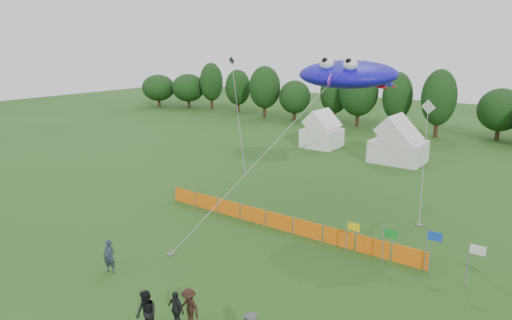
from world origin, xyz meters
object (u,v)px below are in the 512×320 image
Objects in this scene: spectator_a at (110,256)px; spectator_d at (176,309)px; barrier_fence at (279,222)px; spectator_c at (189,307)px; spectator_b at (146,314)px; tent_right at (398,144)px; stingray_kite at (351,74)px; tent_left at (322,132)px.

spectator_d is (5.91, -1.24, -0.08)m from spectator_a.
spectator_c is at bearing -76.40° from barrier_fence.
spectator_b reaches higher than spectator_c.
spectator_a is at bearing 173.19° from spectator_d.
tent_right is 2.57× the size of spectator_b.
stingray_kite is at bearing -83.89° from tent_right.
barrier_fence is 10.59m from spectator_c.
spectator_d is at bearing -86.39° from tent_right.
spectator_b reaches higher than spectator_a.
tent_left is 2.31× the size of spectator_c.
spectator_a reaches higher than barrier_fence.
tent_left is at bearing 112.77° from spectator_c.
stingray_kite is (10.59, -16.42, 7.49)m from tent_left.
spectator_b is (5.42, -2.31, 0.09)m from spectator_a.
spectator_a reaches higher than spectator_c.
stingray_kite is (-0.36, 16.08, 8.36)m from spectator_d.
spectator_c is at bearing -30.43° from spectator_a.
spectator_c is (0.84, 1.46, -0.14)m from spectator_b.
tent_left is at bearing 76.45° from spectator_a.
stingray_kite is at bearing -57.19° from tent_left.
spectator_d is at bearing -88.72° from stingray_kite.
stingray_kite reaches higher than spectator_d.
stingray_kite is at bearing 103.87° from spectator_b.
spectator_a is 6.04m from spectator_d.
tent_right reaches higher than spectator_b.
stingray_kite reaches higher than barrier_fence.
tent_left is 31.68m from spectator_a.
stingray_kite reaches higher than tent_left.
tent_right is 16.66m from stingray_kite.
spectator_d is at bearing 79.97° from spectator_b.
tent_left is 34.31m from spectator_d.
spectator_d is at bearing -34.52° from spectator_a.
tent_left reaches higher than barrier_fence.
barrier_fence is 10.43× the size of spectator_a.
spectator_c is at bearing -70.61° from tent_left.
barrier_fence is (8.82, -21.83, -1.15)m from tent_left.
tent_right is (9.00, -1.58, 0.08)m from tent_left.
tent_left is 0.19× the size of stingray_kite.
spectator_b is at bearing -109.32° from spectator_d.
tent_left reaches higher than spectator_d.
spectator_b is at bearing -90.43° from stingray_kite.
stingray_kite is at bearing 96.28° from spectator_d.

